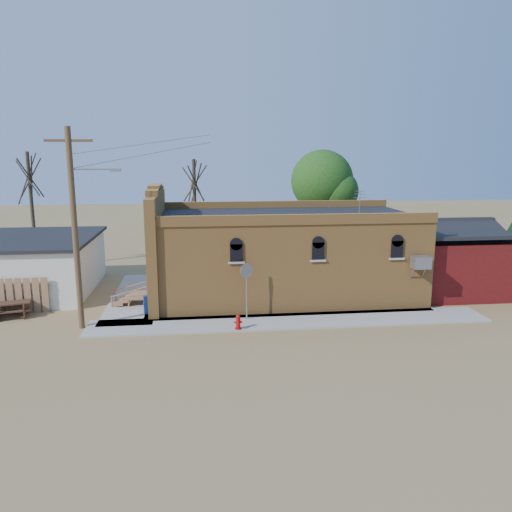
{
  "coord_description": "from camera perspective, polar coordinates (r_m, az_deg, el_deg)",
  "views": [
    {
      "loc": [
        -2.75,
        -21.36,
        7.86
      ],
      "look_at": [
        0.3,
        4.98,
        2.4
      ],
      "focal_mm": 35.0,
      "sensor_mm": 36.0,
      "label": 1
    }
  ],
  "objects": [
    {
      "name": "tree_leafy",
      "position": [
        35.99,
        7.56,
        8.47
      ],
      "size": [
        4.4,
        4.4,
        8.15
      ],
      "color": "#3F3424",
      "rests_on": "ground"
    },
    {
      "name": "tree_bare_far",
      "position": [
        37.14,
        -24.5,
        8.29
      ],
      "size": [
        2.8,
        2.8,
        8.16
      ],
      "color": "#3F3424",
      "rests_on": "ground"
    },
    {
      "name": "tree_bare_near",
      "position": [
        34.42,
        -7.08,
        8.39
      ],
      "size": [
        2.8,
        2.8,
        7.65
      ],
      "color": "#3F3424",
      "rests_on": "ground"
    },
    {
      "name": "sidewalk_south",
      "position": [
        23.97,
        4.01,
        -7.43
      ],
      "size": [
        19.0,
        2.2,
        0.08
      ],
      "primitive_type": "cube",
      "color": "#9E9991",
      "rests_on": "ground"
    },
    {
      "name": "fire_hydrant",
      "position": [
        22.68,
        -2.05,
        -7.53
      ],
      "size": [
        0.4,
        0.38,
        0.68
      ],
      "rotation": [
        0.0,
        0.0,
        -0.28
      ],
      "color": "#AA0B09",
      "rests_on": "sidewalk_south"
    },
    {
      "name": "brick_bar",
      "position": [
        27.77,
        2.63,
        0.16
      ],
      "size": [
        16.4,
        7.97,
        6.3
      ],
      "color": "#C8843D",
      "rests_on": "ground"
    },
    {
      "name": "utility_pole",
      "position": [
        23.4,
        -19.9,
        3.36
      ],
      "size": [
        3.12,
        0.26,
        9.0
      ],
      "color": "#49331D",
      "rests_on": "ground"
    },
    {
      "name": "picnic_table",
      "position": [
        27.25,
        -26.2,
        -5.3
      ],
      "size": [
        2.05,
        1.73,
        0.74
      ],
      "rotation": [
        0.0,
        0.0,
        0.25
      ],
      "color": "#472B1C",
      "rests_on": "ground"
    },
    {
      "name": "trash_barrel",
      "position": [
        25.47,
        -12.12,
        -5.41
      ],
      "size": [
        0.64,
        0.64,
        0.86
      ],
      "primitive_type": "cylinder",
      "rotation": [
        0.0,
        0.0,
        -0.16
      ],
      "color": "navy",
      "rests_on": "sidewalk_west"
    },
    {
      "name": "sidewalk_west",
      "position": [
        28.68,
        -13.5,
        -4.52
      ],
      "size": [
        2.6,
        10.0,
        0.08
      ],
      "primitive_type": "cube",
      "color": "#9E9991",
      "rests_on": "ground"
    },
    {
      "name": "stop_sign",
      "position": [
        23.49,
        -1.09,
        -2.31
      ],
      "size": [
        0.66,
        0.45,
        2.76
      ],
      "rotation": [
        0.0,
        0.0,
        0.14
      ],
      "color": "gray",
      "rests_on": "sidewalk_south"
    },
    {
      "name": "ground",
      "position": [
        22.93,
        0.7,
        -8.41
      ],
      "size": [
        120.0,
        120.0,
        0.0
      ],
      "primitive_type": "plane",
      "color": "olive",
      "rests_on": "ground"
    },
    {
      "name": "red_shed",
      "position": [
        30.92,
        20.98,
        0.44
      ],
      "size": [
        5.4,
        6.4,
        4.3
      ],
      "color": "#53110E",
      "rests_on": "ground"
    }
  ]
}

